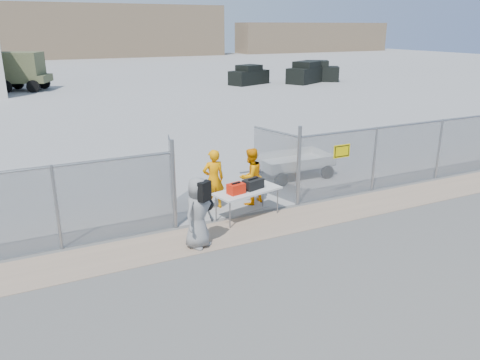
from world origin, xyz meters
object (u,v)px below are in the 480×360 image
security_worker_left (214,179)px  utility_trailer (293,165)px  security_worker_right (251,176)px  visitor (198,213)px  folding_table (247,204)px

security_worker_left → utility_trailer: (3.90, 1.67, -0.49)m
security_worker_left → security_worker_right: 1.20m
security_worker_left → security_worker_right: bearing=177.9°
visitor → folding_table: bearing=1.0°
visitor → utility_trailer: size_ratio=0.51×
folding_table → security_worker_left: security_worker_left is taller
folding_table → security_worker_right: 1.22m
utility_trailer → security_worker_left: bearing=-157.3°
security_worker_left → visitor: (-1.37, -2.25, -0.01)m
utility_trailer → visitor: bearing=-143.9°
security_worker_right → visitor: 3.33m
security_worker_left → utility_trailer: bearing=-152.7°
visitor → utility_trailer: (5.27, 3.92, -0.48)m
security_worker_right → utility_trailer: 3.28m
folding_table → visitor: bearing=-161.5°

